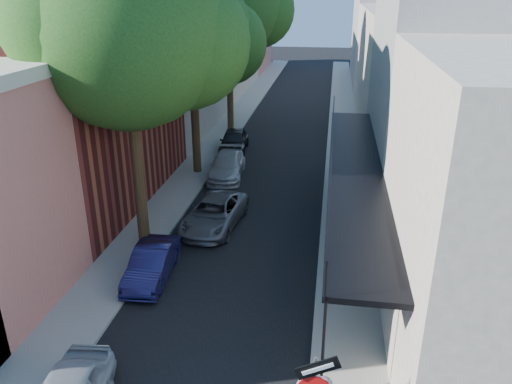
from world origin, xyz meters
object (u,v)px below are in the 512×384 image
at_px(oak_near, 140,33).
at_px(parked_car_b, 152,263).
at_px(oak_far, 236,4).
at_px(parked_car_e, 234,141).
at_px(oak_mid, 200,37).
at_px(parked_car_c, 214,213).
at_px(parked_car_d, 227,166).

height_order(oak_near, parked_car_b, oak_near).
relative_size(oak_far, parked_car_e, 3.03).
xyz_separation_m(oak_mid, parked_car_b, (0.82, -10.66, -6.49)).
bearing_deg(oak_near, parked_car_c, 38.13).
bearing_deg(parked_car_d, oak_mid, 153.91).
bearing_deg(oak_near, parked_car_e, 86.28).
distance_m(oak_mid, oak_far, 9.12).
bearing_deg(parked_car_e, oak_mid, -106.56).
bearing_deg(oak_mid, oak_near, -89.63).
height_order(parked_car_c, parked_car_e, parked_car_e).
bearing_deg(parked_car_c, parked_car_b, -99.90).
relative_size(parked_car_c, parked_car_e, 1.09).
xyz_separation_m(oak_far, parked_car_b, (0.75, -19.70, -7.69)).
distance_m(oak_far, parked_car_e, 9.23).
xyz_separation_m(parked_car_d, parked_car_e, (-0.49, 4.36, 0.06)).
distance_m(oak_mid, parked_car_b, 12.50).
relative_size(parked_car_b, parked_car_d, 0.82).
height_order(oak_far, parked_car_c, oak_far).
relative_size(oak_mid, oak_far, 0.86).
distance_m(parked_car_b, parked_car_c, 4.40).
distance_m(oak_near, parked_car_e, 13.85).
relative_size(oak_far, parked_car_d, 2.84).
bearing_deg(parked_car_e, parked_car_c, -87.83).
xyz_separation_m(oak_mid, parked_car_e, (0.82, 3.83, -6.39)).
bearing_deg(parked_car_b, parked_car_c, 71.02).
relative_size(oak_mid, parked_car_b, 2.95).
height_order(parked_car_b, parked_car_d, parked_car_d).
xyz_separation_m(oak_mid, parked_car_d, (1.31, -0.53, -6.45)).
relative_size(oak_near, parked_car_d, 2.73).
distance_m(parked_car_d, parked_car_e, 4.39).
bearing_deg(oak_mid, parked_car_c, -72.56).
relative_size(parked_car_c, parked_car_d, 1.03).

